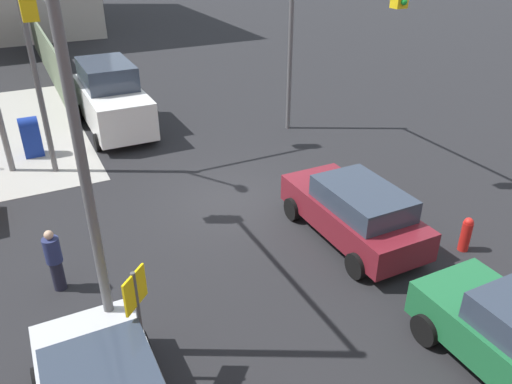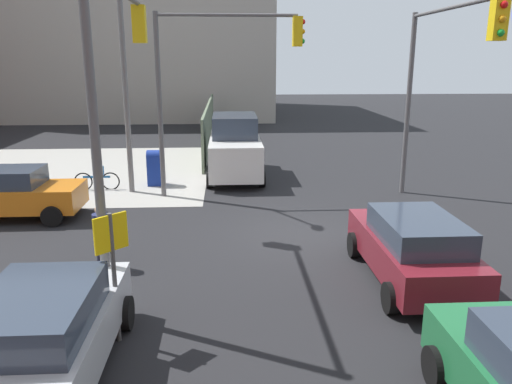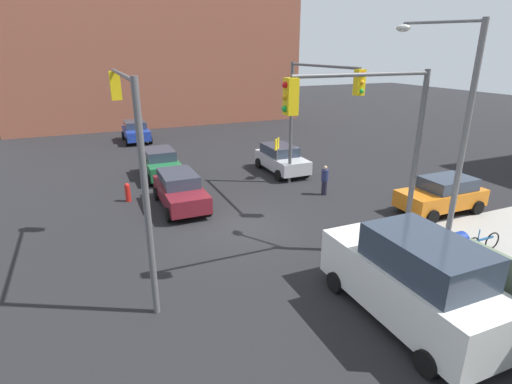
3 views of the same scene
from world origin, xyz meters
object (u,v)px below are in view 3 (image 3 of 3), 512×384
sedan_silver (281,159)px  coupe_maroon (180,190)px  hatchback_green (161,163)px  bicycle_leaning_on_fence (482,243)px  traffic_signal_ne_corner (371,133)px  sedan_blue (136,131)px  mailbox_blue (454,251)px  sedan_orange (442,194)px  van_white_delivery (412,279)px  pedestrian_crossing (325,180)px  traffic_signal_nw_corner (314,103)px  traffic_signal_se_corner (130,136)px  street_lamp_corner (454,125)px  fire_hydrant (128,192)px

sedan_silver → coupe_maroon: size_ratio=0.96×
hatchback_green → bicycle_leaning_on_fence: 16.70m
traffic_signal_ne_corner → sedan_blue: 24.15m
traffic_signal_ne_corner → mailbox_blue: 4.89m
sedan_orange → van_white_delivery: (5.50, -7.10, 0.44)m
pedestrian_crossing → sedan_silver: bearing=15.7°
sedan_orange → van_white_delivery: 8.99m
mailbox_blue → bicycle_leaning_on_fence: mailbox_blue is taller
hatchback_green → traffic_signal_nw_corner: bearing=46.2°
traffic_signal_se_corner → traffic_signal_ne_corner: (2.31, 7.02, -0.05)m
street_lamp_corner → bicycle_leaning_on_fence: bearing=66.0°
van_white_delivery → bicycle_leaning_on_fence: (-1.97, 5.40, -0.93)m
street_lamp_corner → pedestrian_crossing: bearing=-176.7°
mailbox_blue → van_white_delivery: van_white_delivery is taller
bicycle_leaning_on_fence → traffic_signal_ne_corner: bearing=-103.2°
sedan_silver → traffic_signal_ne_corner: bearing=-12.6°
hatchback_green → van_white_delivery: 16.39m
coupe_maroon → van_white_delivery: size_ratio=0.80×
sedan_orange → street_lamp_corner: bearing=-49.5°
mailbox_blue → sedan_silver: sedan_silver is taller
traffic_signal_se_corner → pedestrian_crossing: bearing=113.4°
street_lamp_corner → fire_hydrant: street_lamp_corner is taller
hatchback_green → sedan_blue: size_ratio=1.01×
traffic_signal_nw_corner → fire_hydrant: bearing=-107.8°
pedestrian_crossing → coupe_maroon: bearing=92.6°
hatchback_green → pedestrian_crossing: 9.57m
van_white_delivery → pedestrian_crossing: van_white_delivery is taller
mailbox_blue → sedan_orange: size_ratio=0.36×
sedan_blue → fire_hydrant: bearing=-9.1°
coupe_maroon → bicycle_leaning_on_fence: 12.79m
traffic_signal_se_corner → street_lamp_corner: street_lamp_corner is taller
fire_hydrant → traffic_signal_ne_corner: bearing=35.3°
traffic_signal_se_corner → mailbox_blue: size_ratio=4.55×
van_white_delivery → bicycle_leaning_on_fence: 5.82m
street_lamp_corner → pedestrian_crossing: size_ratio=5.17×
traffic_signal_se_corner → bicycle_leaning_on_fence: traffic_signal_se_corner is taller
traffic_signal_ne_corner → sedan_blue: size_ratio=1.69×
fire_hydrant → sedan_blue: 14.11m
mailbox_blue → traffic_signal_se_corner: bearing=-112.9°
street_lamp_corner → mailbox_blue: size_ratio=5.59×
mailbox_blue → fire_hydrant: (-11.20, -9.20, -0.28)m
traffic_signal_nw_corner → traffic_signal_se_corner: same height
traffic_signal_nw_corner → coupe_maroon: traffic_signal_nw_corner is taller
traffic_signal_ne_corner → street_lamp_corner: street_lamp_corner is taller
sedan_silver → van_white_delivery: size_ratio=0.77×
traffic_signal_nw_corner → coupe_maroon: 7.59m
mailbox_blue → sedan_silver: size_ratio=0.34×
fire_hydrant → street_lamp_corner: bearing=44.7°
sedan_orange → pedestrian_crossing: (-4.07, -3.70, -0.05)m
sedan_blue → pedestrian_crossing: (16.93, 7.17, -0.04)m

